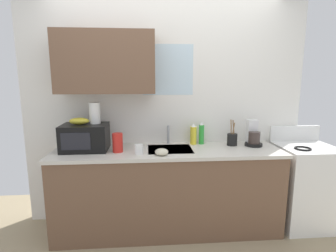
{
  "coord_description": "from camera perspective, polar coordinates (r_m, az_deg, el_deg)",
  "views": [
    {
      "loc": [
        -0.21,
        -2.64,
        1.63
      ],
      "look_at": [
        0.0,
        0.0,
        1.15
      ],
      "focal_mm": 28.01,
      "sensor_mm": 36.0,
      "label": 1
    }
  ],
  "objects": [
    {
      "name": "coffee_maker",
      "position": [
        3.05,
        17.99,
        -2.07
      ],
      "size": [
        0.19,
        0.21,
        0.28
      ],
      "color": "black",
      "rests_on": "counter_unit"
    },
    {
      "name": "stove_range",
      "position": [
        3.38,
        27.46,
        -11.25
      ],
      "size": [
        0.6,
        0.6,
        1.08
      ],
      "color": "white",
      "rests_on": "ground"
    },
    {
      "name": "counter_unit",
      "position": [
        2.9,
        0.01,
        -13.59
      ],
      "size": [
        2.37,
        0.63,
        0.9
      ],
      "color": "brown",
      "rests_on": "ground"
    },
    {
      "name": "mug_white",
      "position": [
        2.59,
        -6.35,
        -5.05
      ],
      "size": [
        0.08,
        0.08,
        0.09
      ],
      "primitive_type": "cylinder",
      "color": "white",
      "rests_on": "counter_unit"
    },
    {
      "name": "sink_faucet",
      "position": [
        2.96,
        0.06,
        -1.94
      ],
      "size": [
        0.03,
        0.03,
        0.21
      ],
      "primitive_type": "cylinder",
      "color": "#B2B5BA",
      "rests_on": "counter_unit"
    },
    {
      "name": "banana_bunch",
      "position": [
        2.81,
        -18.76,
        1.02
      ],
      "size": [
        0.2,
        0.11,
        0.07
      ],
      "primitive_type": "ellipsoid",
      "color": "gold",
      "rests_on": "microwave"
    },
    {
      "name": "small_bowl",
      "position": [
        2.54,
        -1.4,
        -5.66
      ],
      "size": [
        0.13,
        0.13,
        0.06
      ],
      "primitive_type": "ellipsoid",
      "color": "beige",
      "rests_on": "counter_unit"
    },
    {
      "name": "microwave",
      "position": [
        2.83,
        -17.59,
        -2.36
      ],
      "size": [
        0.46,
        0.35,
        0.27
      ],
      "color": "black",
      "rests_on": "counter_unit"
    },
    {
      "name": "paper_towel_roll",
      "position": [
        2.82,
        -15.64,
        2.75
      ],
      "size": [
        0.11,
        0.11,
        0.22
      ],
      "primitive_type": "cylinder",
      "color": "white",
      "rests_on": "microwave"
    },
    {
      "name": "dish_soap_bottle_green",
      "position": [
        2.98,
        7.29,
        -1.65
      ],
      "size": [
        0.06,
        0.06,
        0.25
      ],
      "color": "green",
      "rests_on": "counter_unit"
    },
    {
      "name": "kitchen_wall_assembly",
      "position": [
        2.96,
        -2.88,
        5.05
      ],
      "size": [
        3.14,
        0.42,
        2.5
      ],
      "color": "white",
      "rests_on": "ground"
    },
    {
      "name": "cereal_canister",
      "position": [
        2.68,
        -10.91,
        -3.58
      ],
      "size": [
        0.1,
        0.1,
        0.19
      ],
      "primitive_type": "cylinder",
      "color": "red",
      "rests_on": "counter_unit"
    },
    {
      "name": "dish_soap_bottle_yellow",
      "position": [
        2.96,
        5.53,
        -1.86
      ],
      "size": [
        0.07,
        0.07,
        0.24
      ],
      "color": "yellow",
      "rests_on": "counter_unit"
    },
    {
      "name": "utensil_crock",
      "position": [
        2.99,
        13.78,
        -2.78
      ],
      "size": [
        0.11,
        0.11,
        0.29
      ],
      "color": "black",
      "rests_on": "counter_unit"
    }
  ]
}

